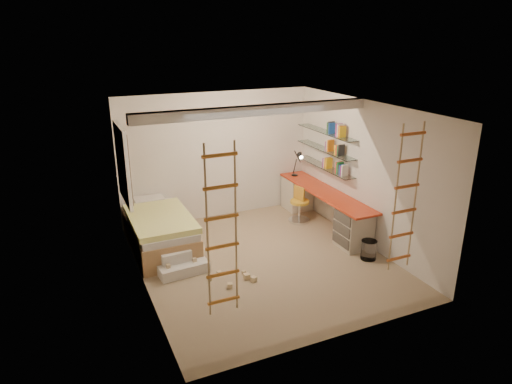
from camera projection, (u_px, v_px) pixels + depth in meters
name	position (u px, v px, depth m)	size (l,w,h in m)	color
floor	(263.00, 261.00, 7.79)	(4.50, 4.50, 0.00)	#967F60
ceiling_beam	(256.00, 110.00, 7.21)	(4.00, 0.18, 0.16)	white
window_frame	(123.00, 164.00, 7.81)	(0.06, 1.15, 1.35)	white
window_blind	(125.00, 164.00, 7.82)	(0.02, 1.00, 1.20)	#4C2D1E
rope_ladder_left	(222.00, 232.00, 5.26)	(0.41, 0.04, 2.13)	orange
rope_ladder_right	(405.00, 199.00, 6.30)	(0.41, 0.04, 2.13)	#C35421
waste_bin	(369.00, 250.00, 7.81)	(0.27, 0.27, 0.34)	white
desk	(323.00, 207.00, 9.06)	(0.56, 2.80, 0.75)	red
shelves	(325.00, 150.00, 8.99)	(0.25, 1.80, 0.71)	white
bed	(160.00, 231.00, 8.17)	(1.02, 2.00, 0.69)	#AD7F51
task_lamp	(299.00, 160.00, 9.62)	(0.14, 0.36, 0.57)	black
swivel_chair	(299.00, 209.00, 9.32)	(0.53, 0.53, 0.74)	gold
play_platform	(179.00, 262.00, 7.46)	(0.85, 0.69, 0.35)	silver
toy_blocks	(206.00, 263.00, 7.29)	(1.25, 1.04, 0.62)	#CCB284
books	(325.00, 146.00, 8.96)	(0.14, 0.70, 0.92)	white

